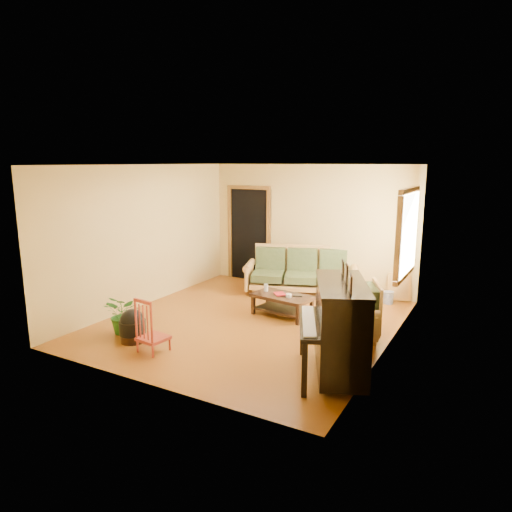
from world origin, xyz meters
The scene contains 16 objects.
floor centered at (0.00, 0.00, 0.00)m, with size 5.00×5.00×0.00m, color #68340D.
doorway centered at (-1.45, 2.48, 1.02)m, with size 1.08×0.16×2.05m, color black.
window centered at (2.21, 1.30, 1.50)m, with size 0.12×1.36×1.46m, color white.
sofa centered at (0.06, 1.96, 0.48)m, with size 2.22×0.93×0.95m, color olive.
coffee_table centered at (0.32, 0.55, 0.19)m, with size 1.04×0.57×0.38m, color black.
armchair centered at (1.69, 0.14, 0.44)m, with size 0.84×0.88×0.88m, color olive.
piano centered at (1.93, -1.14, 0.60)m, with size 0.81×1.37×1.21m, color black.
footstool centered at (-1.13, -1.59, 0.19)m, with size 0.39×0.39×0.37m, color black.
red_chair centered at (-0.62, -1.71, 0.40)m, with size 0.37×0.41×0.80m, color maroon.
leaning_frame centered at (1.92, 2.42, 0.29)m, with size 0.43×0.10×0.57m, color gold.
ceramic_crock centered at (1.78, 2.16, 0.12)m, with size 0.19×0.19×0.23m, color #2F488E.
potted_plant centered at (-1.47, -1.40, 0.31)m, with size 0.57×0.49×0.63m, color #235E1A.
book centered at (0.21, 0.49, 0.39)m, with size 0.17×0.23×0.02m, color maroon.
candle centered at (-0.04, 0.62, 0.44)m, with size 0.08×0.08×0.13m, color silver.
glass_jar centered at (0.48, 0.47, 0.41)m, with size 0.10×0.10×0.06m, color silver.
remote centered at (0.59, 0.59, 0.39)m, with size 0.16×0.04×0.02m, color black.
Camera 1 is at (3.60, -6.33, 2.65)m, focal length 32.00 mm.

